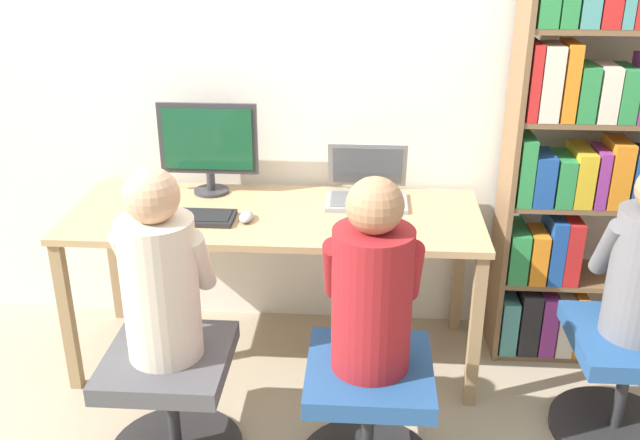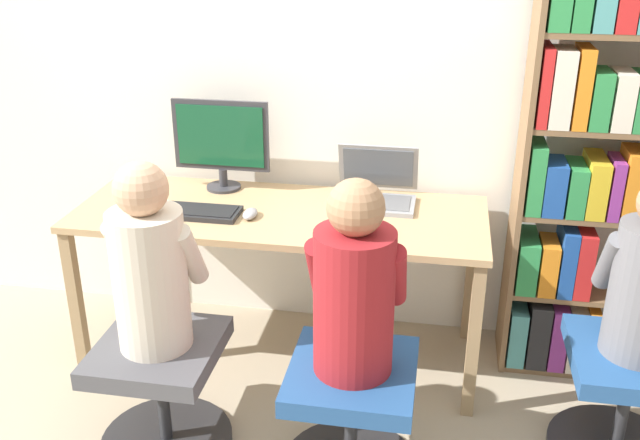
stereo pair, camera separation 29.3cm
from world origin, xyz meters
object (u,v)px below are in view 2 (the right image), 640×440
Objects in this scene: laptop at (375,191)px; office_chair_side at (626,397)px; desktop_monitor at (221,142)px; person_at_monitor at (149,266)px; office_chair_left at (162,387)px; person_at_laptop at (354,288)px; keyboard at (193,212)px; bookshelf at (594,168)px; office_chair_right at (351,413)px.

laptop is 1.33m from office_chair_side.
person_at_monitor reaches higher than desktop_monitor.
desktop_monitor is at bearing 91.05° from person_at_monitor.
office_chair_left is 0.73× the size of person_at_laptop.
keyboard reaches higher than office_chair_left.
desktop_monitor is 0.89× the size of office_chair_side.
person_at_laptop reaches higher than laptop.
office_chair_side is at bearing -11.16° from keyboard.
laptop is (0.73, -0.04, -0.18)m from desktop_monitor.
person_at_monitor is 1.01× the size of person_at_laptop.
keyboard is at bearing -96.07° from desktop_monitor.
bookshelf reaches higher than desktop_monitor.
laptop is 0.52× the size of person_at_laptop.
person_at_laptop reaches higher than office_chair_left.
keyboard is at bearing -171.64° from bookshelf.
office_chair_right is at bearing -2.19° from person_at_monitor.
desktop_monitor is 1.25× the size of laptop.
bookshelf reaches higher than office_chair_right.
bookshelf reaches higher than office_chair_left.
office_chair_right is 0.52m from person_at_laptop.
office_chair_left is 1.00× the size of office_chair_right.
bookshelf is at bearing 100.77° from office_chair_side.
office_chair_right is at bearing -38.59° from keyboard.
office_chair_right is 0.73× the size of person_at_laptop.
person_at_laptop is at bearing 90.00° from office_chair_right.
laptop is at bearing 148.13° from office_chair_side.
office_chair_right is at bearing -90.00° from person_at_laptop.
person_at_monitor reaches higher than office_chair_right.
person_at_laptop is at bearing -1.80° from person_at_monitor.
desktop_monitor is 0.65× the size of person_at_laptop.
office_chair_left is 0.52m from person_at_monitor.
office_chair_right is (0.79, -0.63, -0.48)m from keyboard.
laptop reaches higher than office_chair_left.
laptop is 1.26m from office_chair_left.
person_at_laptop is (0.76, -0.96, -0.18)m from desktop_monitor.
laptop is at bearing 51.30° from person_at_monitor.
person_at_monitor is 1.86m from bookshelf.
person_at_laptop is at bearing -88.38° from laptop.
bookshelf is at bearing 44.42° from person_at_laptop.
bookshelf is 0.93m from office_chair_side.
office_chair_side is (1.81, -0.36, -0.48)m from keyboard.
person_at_monitor is 0.37× the size of bookshelf.
desktop_monitor is 0.95m from person_at_monitor.
keyboard is 1.72m from bookshelf.
keyboard is 0.58× the size of person_at_laptop.
person_at_monitor reaches higher than person_at_laptop.
laptop reaches higher than office_chair_side.
office_chair_right is at bearing -51.82° from desktop_monitor.
office_chair_left is at bearing -90.00° from person_at_monitor.
office_chair_side is at bearing 15.12° from person_at_laptop.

